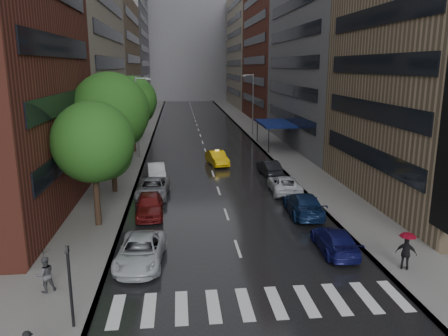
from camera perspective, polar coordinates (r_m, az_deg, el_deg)
The scene contains 20 objects.
ground at distance 22.06m, azimuth 3.26°, elevation -14.64°, with size 220.00×220.00×0.00m, color gray.
road at distance 70.07m, azimuth -3.28°, elevation 4.77°, with size 14.00×140.00×0.01m, color black.
sidewalk_left at distance 70.22m, azimuth -10.66°, elevation 4.64°, with size 4.00×140.00×0.15m, color gray.
sidewalk_right at distance 71.05m, azimuth 4.01°, elevation 4.93°, with size 4.00×140.00×0.15m, color gray.
crosswalk at distance 20.37m, azimuth 4.78°, elevation -17.18°, with size 13.15×2.80×0.01m.
buildings_left at distance 79.11m, azimuth -15.19°, elevation 16.92°, with size 8.00×108.00×38.00m.
buildings_right at distance 78.24m, azimuth 7.84°, elevation 16.59°, with size 8.05×109.10×36.00m.
building_far at distance 137.39m, azimuth -4.80°, elevation 15.58°, with size 40.00×14.00×32.00m, color slate.
tree_near at distance 28.59m, azimuth -16.74°, elevation 3.26°, with size 5.16×5.16×8.23m.
tree_mid at distance 36.07m, azimuth -14.62°, elevation 7.17°, with size 6.19×6.19×9.87m.
tree_far at distance 53.35m, azimuth -11.87°, elevation 8.64°, with size 5.76×5.76×9.18m.
taxi at distance 46.28m, azimuth -0.91°, elevation 1.32°, with size 1.58×4.52×1.49m, color #E5B10C.
parked_cars_left at distance 32.02m, azimuth -9.61°, elevation -4.34°, with size 2.74×22.96×1.58m.
parked_cars_right at distance 33.39m, azimuth 9.29°, elevation -3.62°, with size 2.64×22.69×1.57m.
ped_black_umbrella at distance 21.94m, azimuth -22.40°, elevation -11.83°, with size 1.03×0.98×2.09m.
ped_red_umbrella at distance 24.27m, azimuth 22.75°, elevation -9.57°, with size 1.08×0.89×2.01m.
traffic_light at distance 18.51m, azimuth -19.52°, elevation -13.47°, with size 0.18×0.15×3.45m.
street_lamp_left at distance 49.73m, azimuth -11.20°, elevation 6.74°, with size 1.74×0.22×9.00m.
street_lamp_right at distance 65.39m, azimuth 3.73°, elevation 8.47°, with size 1.74×0.22×9.00m.
awning at distance 56.06m, azimuth 6.69°, elevation 5.80°, with size 4.00×8.00×3.12m.
Camera 1 is at (-3.24, -19.23, 10.31)m, focal length 35.00 mm.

